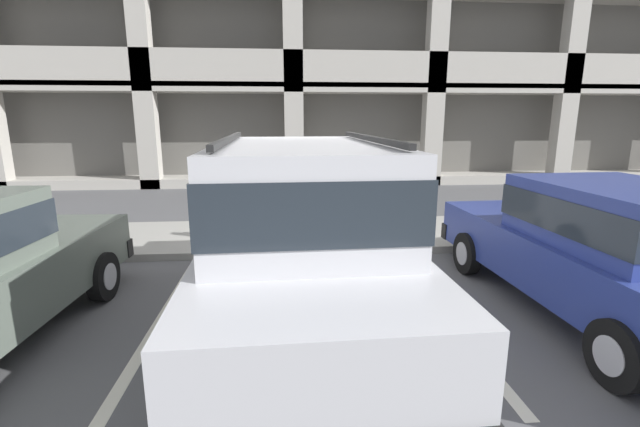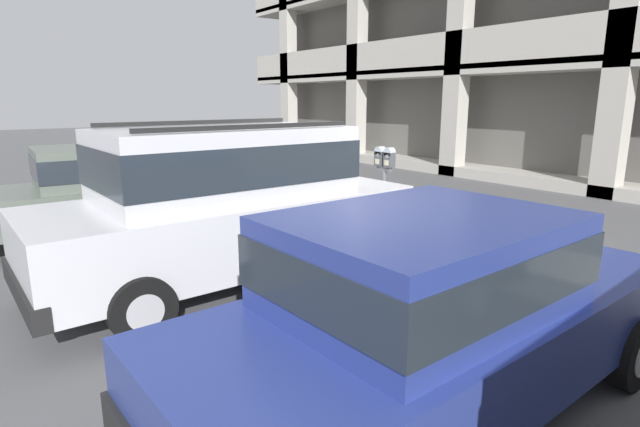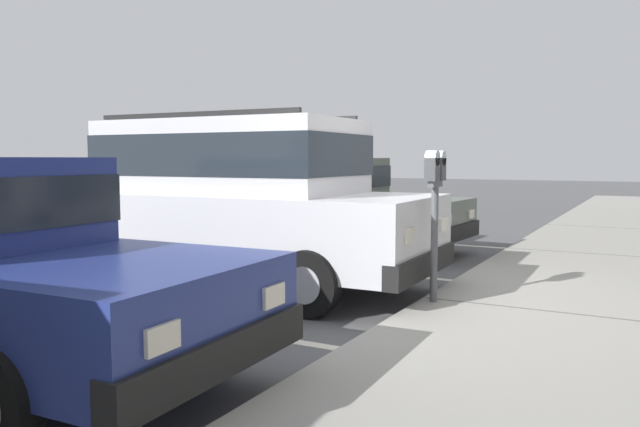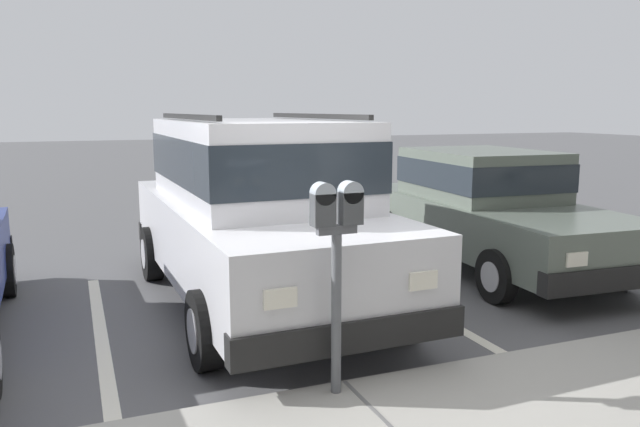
% 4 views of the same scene
% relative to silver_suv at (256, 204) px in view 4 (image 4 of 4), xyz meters
% --- Properties ---
extents(ground_plane, '(80.00, 80.00, 0.10)m').
position_rel_silver_suv_xyz_m(ground_plane, '(0.03, 2.17, -1.14)').
color(ground_plane, '#565659').
extents(parking_stall_lines, '(12.95, 4.80, 0.01)m').
position_rel_silver_suv_xyz_m(parking_stall_lines, '(1.63, 0.77, -1.08)').
color(parking_stall_lines, silver).
rests_on(parking_stall_lines, ground_plane).
extents(silver_suv, '(2.10, 4.82, 2.03)m').
position_rel_silver_suv_xyz_m(silver_suv, '(0.00, 0.00, 0.00)').
color(silver_suv, silver).
rests_on(silver_suv, ground_plane).
extents(red_sedan, '(2.01, 4.57, 1.54)m').
position_rel_silver_suv_xyz_m(red_sedan, '(-3.32, -0.49, -0.27)').
color(red_sedan, '#5B665B').
rests_on(red_sedan, ground_plane).
extents(parking_meter_near, '(0.35, 0.12, 1.49)m').
position_rel_silver_suv_xyz_m(parking_meter_near, '(0.15, 2.52, 0.14)').
color(parking_meter_near, '#595B60').
rests_on(parking_meter_near, sidewalk).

